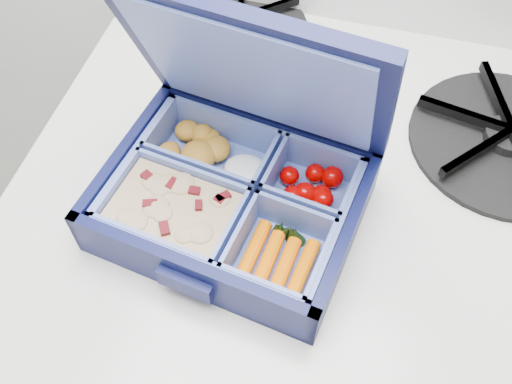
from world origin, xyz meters
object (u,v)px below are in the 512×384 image
(bento_box, at_px, (232,201))
(fork, at_px, (280,129))
(burner_grate, at_px, (509,135))
(stove, at_px, (303,348))

(bento_box, relative_size, fork, 1.23)
(bento_box, xyz_separation_m, burner_grate, (0.23, 0.15, -0.01))
(fork, bearing_deg, stove, -16.83)
(burner_grate, xyz_separation_m, fork, (-0.22, -0.04, -0.01))
(stove, height_order, burner_grate, burner_grate)
(bento_box, relative_size, burner_grate, 1.14)
(stove, bearing_deg, burner_grate, 31.74)
(stove, bearing_deg, bento_box, -145.38)
(fork, bearing_deg, bento_box, -76.93)
(bento_box, height_order, burner_grate, bento_box)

